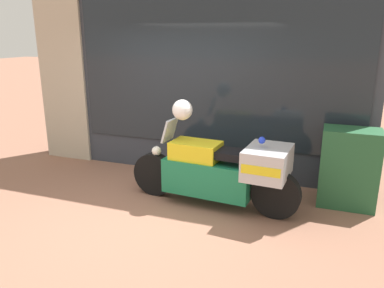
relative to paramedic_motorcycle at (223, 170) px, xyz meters
name	(u,v)px	position (x,y,z in m)	size (l,w,h in m)	color
ground_plane	(139,217)	(-0.95, -0.67, -0.55)	(60.00, 60.00, 0.00)	#8E604C
shop_building	(167,54)	(-1.37, 1.32, 1.46)	(5.87, 0.55, 3.99)	#333842
window_display	(214,144)	(-0.55, 1.36, -0.06)	(4.45, 0.30, 2.07)	slate
paramedic_motorcycle	(223,170)	(0.00, 0.00, 0.00)	(2.45, 0.77, 1.19)	black
utility_cabinet	(349,168)	(1.60, 0.67, 0.00)	(0.75, 0.49, 1.10)	#235633
white_helmet	(182,110)	(-0.60, 0.05, 0.78)	(0.28, 0.28, 0.28)	white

